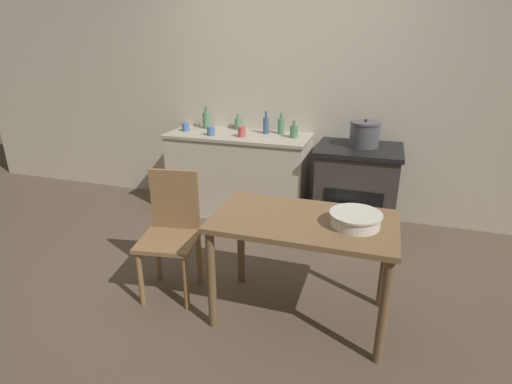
{
  "coord_description": "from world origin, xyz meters",
  "views": [
    {
      "loc": [
        0.96,
        -2.5,
        1.79
      ],
      "look_at": [
        0.0,
        0.51,
        0.56
      ],
      "focal_mm": 28.0,
      "sensor_mm": 36.0,
      "label": 1
    }
  ],
  "objects_px": {
    "work_table": "(303,234)",
    "cup_center_right": "(242,132)",
    "bottle_mid_left": "(266,125)",
    "bottle_center": "(206,120)",
    "stock_pot": "(365,134)",
    "flour_sack": "(342,228)",
    "chair": "(172,230)",
    "mixing_bowl_large": "(356,219)",
    "cup_right": "(211,131)",
    "bottle_center_left": "(294,131)",
    "bottle_left": "(281,126)",
    "cup_mid_right": "(186,127)",
    "bottle_far_left": "(238,124)",
    "stove": "(356,189)"
  },
  "relations": [
    {
      "from": "stove",
      "to": "chair",
      "type": "height_order",
      "value": "chair"
    },
    {
      "from": "work_table",
      "to": "stock_pot",
      "type": "distance_m",
      "value": 1.57
    },
    {
      "from": "stock_pot",
      "to": "cup_mid_right",
      "type": "xyz_separation_m",
      "value": [
        -1.83,
        -0.02,
        -0.05
      ]
    },
    {
      "from": "mixing_bowl_large",
      "to": "bottle_left",
      "type": "height_order",
      "value": "bottle_left"
    },
    {
      "from": "work_table",
      "to": "bottle_left",
      "type": "height_order",
      "value": "bottle_left"
    },
    {
      "from": "bottle_center",
      "to": "mixing_bowl_large",
      "type": "bearing_deg",
      "value": -44.35
    },
    {
      "from": "flour_sack",
      "to": "bottle_center_left",
      "type": "bearing_deg",
      "value": 137.89
    },
    {
      "from": "work_table",
      "to": "bottle_mid_left",
      "type": "height_order",
      "value": "bottle_mid_left"
    },
    {
      "from": "cup_mid_right",
      "to": "stove",
      "type": "bearing_deg",
      "value": -0.55
    },
    {
      "from": "stock_pot",
      "to": "bottle_center",
      "type": "bearing_deg",
      "value": 174.02
    },
    {
      "from": "stock_pot",
      "to": "bottle_center",
      "type": "height_order",
      "value": "bottle_center"
    },
    {
      "from": "bottle_center",
      "to": "bottle_mid_left",
      "type": "bearing_deg",
      "value": -3.92
    },
    {
      "from": "bottle_far_left",
      "to": "cup_center_right",
      "type": "xyz_separation_m",
      "value": [
        0.15,
        -0.31,
        -0.01
      ]
    },
    {
      "from": "mixing_bowl_large",
      "to": "bottle_mid_left",
      "type": "bearing_deg",
      "value": 122.4
    },
    {
      "from": "bottle_mid_left",
      "to": "stock_pot",
      "type": "bearing_deg",
      "value": -7.4
    },
    {
      "from": "stock_pot",
      "to": "bottle_mid_left",
      "type": "height_order",
      "value": "same"
    },
    {
      "from": "chair",
      "to": "flour_sack",
      "type": "relative_size",
      "value": 2.22
    },
    {
      "from": "flour_sack",
      "to": "mixing_bowl_large",
      "type": "height_order",
      "value": "mixing_bowl_large"
    },
    {
      "from": "chair",
      "to": "cup_center_right",
      "type": "relative_size",
      "value": 8.89
    },
    {
      "from": "work_table",
      "to": "bottle_mid_left",
      "type": "relative_size",
      "value": 5.01
    },
    {
      "from": "flour_sack",
      "to": "bottle_mid_left",
      "type": "distance_m",
      "value": 1.32
    },
    {
      "from": "bottle_center_left",
      "to": "flour_sack",
      "type": "bearing_deg",
      "value": -42.11
    },
    {
      "from": "stock_pot",
      "to": "bottle_center",
      "type": "distance_m",
      "value": 1.68
    },
    {
      "from": "chair",
      "to": "cup_mid_right",
      "type": "xyz_separation_m",
      "value": [
        -0.6,
        1.46,
        0.42
      ]
    },
    {
      "from": "bottle_left",
      "to": "bottle_far_left",
      "type": "bearing_deg",
      "value": 173.45
    },
    {
      "from": "work_table",
      "to": "mixing_bowl_large",
      "type": "height_order",
      "value": "mixing_bowl_large"
    },
    {
      "from": "flour_sack",
      "to": "cup_right",
      "type": "distance_m",
      "value": 1.61
    },
    {
      "from": "flour_sack",
      "to": "cup_mid_right",
      "type": "xyz_separation_m",
      "value": [
        -1.73,
        0.47,
        0.7
      ]
    },
    {
      "from": "stove",
      "to": "bottle_center",
      "type": "xyz_separation_m",
      "value": [
        -1.65,
        0.21,
        0.54
      ]
    },
    {
      "from": "stove",
      "to": "cup_center_right",
      "type": "bearing_deg",
      "value": -177.36
    },
    {
      "from": "bottle_mid_left",
      "to": "bottle_center",
      "type": "distance_m",
      "value": 0.69
    },
    {
      "from": "work_table",
      "to": "cup_center_right",
      "type": "xyz_separation_m",
      "value": [
        -0.92,
        1.43,
        0.3
      ]
    },
    {
      "from": "mixing_bowl_large",
      "to": "cup_right",
      "type": "distance_m",
      "value": 2.09
    },
    {
      "from": "stove",
      "to": "bottle_center_left",
      "type": "bearing_deg",
      "value": 173.88
    },
    {
      "from": "bottle_left",
      "to": "cup_mid_right",
      "type": "xyz_separation_m",
      "value": [
        -0.99,
        -0.18,
        -0.04
      ]
    },
    {
      "from": "bottle_far_left",
      "to": "flour_sack",
      "type": "bearing_deg",
      "value": -29.84
    },
    {
      "from": "stock_pot",
      "to": "bottle_center",
      "type": "xyz_separation_m",
      "value": [
        -1.68,
        0.18,
        0.0
      ]
    },
    {
      "from": "chair",
      "to": "bottle_mid_left",
      "type": "relative_size",
      "value": 3.98
    },
    {
      "from": "flour_sack",
      "to": "bottle_far_left",
      "type": "relative_size",
      "value": 2.49
    },
    {
      "from": "flour_sack",
      "to": "bottle_center",
      "type": "bearing_deg",
      "value": 157.21
    },
    {
      "from": "bottle_left",
      "to": "stock_pot",
      "type": "bearing_deg",
      "value": -10.95
    },
    {
      "from": "cup_center_right",
      "to": "cup_right",
      "type": "relative_size",
      "value": 1.16
    },
    {
      "from": "stock_pot",
      "to": "bottle_left",
      "type": "height_order",
      "value": "stock_pot"
    },
    {
      "from": "flour_sack",
      "to": "bottle_left",
      "type": "xyz_separation_m",
      "value": [
        -0.74,
        0.65,
        0.74
      ]
    },
    {
      "from": "bottle_center_left",
      "to": "bottle_left",
      "type": "bearing_deg",
      "value": 142.26
    },
    {
      "from": "bottle_center_left",
      "to": "cup_center_right",
      "type": "bearing_deg",
      "value": -166.32
    },
    {
      "from": "stove",
      "to": "chair",
      "type": "distance_m",
      "value": 1.88
    },
    {
      "from": "mixing_bowl_large",
      "to": "bottle_mid_left",
      "type": "xyz_separation_m",
      "value": [
        -1.04,
        1.64,
        0.18
      ]
    },
    {
      "from": "work_table",
      "to": "flour_sack",
      "type": "height_order",
      "value": "work_table"
    },
    {
      "from": "work_table",
      "to": "bottle_center",
      "type": "distance_m",
      "value": 2.23
    }
  ]
}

